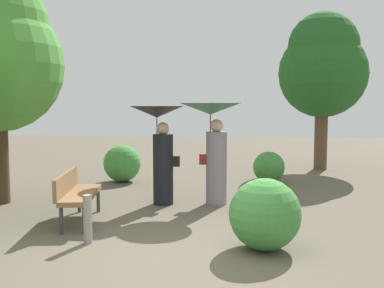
% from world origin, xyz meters
% --- Properties ---
extents(ground_plane, '(40.00, 40.00, 0.00)m').
position_xyz_m(ground_plane, '(0.00, 0.00, 0.00)').
color(ground_plane, brown).
extents(person_left, '(1.04, 1.04, 1.91)m').
position_xyz_m(person_left, '(-0.57, 3.04, 1.28)').
color(person_left, black).
rests_on(person_left, ground).
extents(person_right, '(1.18, 1.18, 1.96)m').
position_xyz_m(person_right, '(0.45, 3.15, 1.36)').
color(person_right, gray).
rests_on(person_right, ground).
extents(park_bench, '(0.71, 1.56, 0.83)m').
position_xyz_m(park_bench, '(-1.73, 1.62, 0.51)').
color(park_bench, '#38383D').
rests_on(park_bench, ground).
extents(tree_near_right, '(2.56, 2.56, 4.60)m').
position_xyz_m(tree_near_right, '(3.40, 7.95, 3.05)').
color(tree_near_right, brown).
rests_on(tree_near_right, ground).
extents(bush_path_left, '(0.77, 0.77, 0.77)m').
position_xyz_m(bush_path_left, '(1.71, 5.56, 0.39)').
color(bush_path_left, '#428C3D').
rests_on(bush_path_left, ground).
extents(bush_path_right, '(0.97, 0.97, 0.97)m').
position_xyz_m(bush_path_right, '(1.27, 0.54, 0.48)').
color(bush_path_right, '#428C3D').
rests_on(bush_path_right, ground).
extents(bush_behind_bench, '(0.92, 0.92, 0.92)m').
position_xyz_m(bush_behind_bench, '(-1.93, 5.34, 0.46)').
color(bush_behind_bench, '#428C3D').
rests_on(bush_behind_bench, ground).
extents(path_marker_post, '(0.12, 0.12, 0.69)m').
position_xyz_m(path_marker_post, '(-1.18, 0.57, 0.34)').
color(path_marker_post, gray).
rests_on(path_marker_post, ground).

